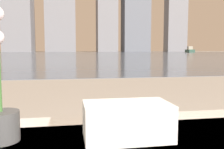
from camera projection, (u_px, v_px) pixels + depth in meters
name	position (u px, v px, depth m)	size (l,w,h in m)	color
potted_orchid	(0.00, 108.00, 0.79)	(0.11, 0.11, 0.43)	#4C4C4C
towel_stack	(127.00, 121.00, 0.83)	(0.28, 0.17, 0.12)	white
harbor_water	(70.00, 53.00, 60.90)	(180.00, 110.00, 0.01)	slate
harbor_boat_2	(190.00, 50.00, 87.55)	(3.01, 5.94, 2.13)	#335647
skyline_tower_2	(60.00, 23.00, 113.87)	(13.65, 6.83, 26.06)	slate
skyline_tower_4	(136.00, 0.00, 118.70)	(12.64, 9.14, 49.58)	slate
skyline_tower_5	(176.00, 19.00, 123.01)	(9.92, 6.22, 31.90)	slate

